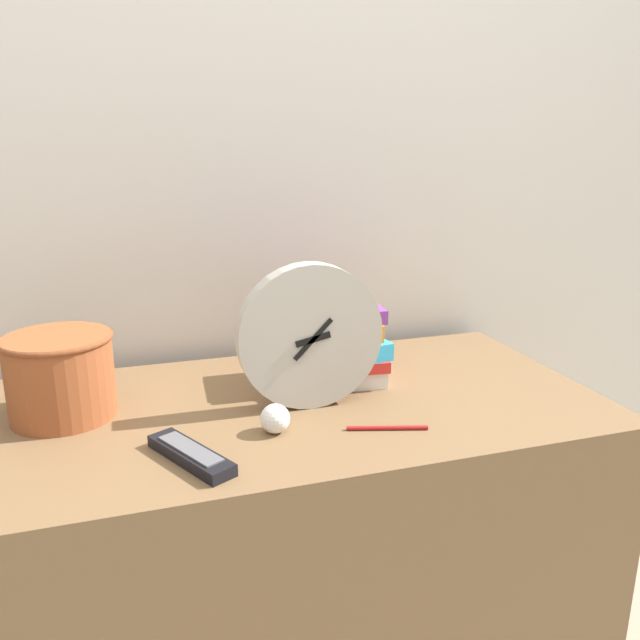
{
  "coord_description": "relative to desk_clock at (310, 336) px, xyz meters",
  "views": [
    {
      "loc": [
        -0.24,
        -0.79,
        1.21
      ],
      "look_at": [
        0.12,
        0.33,
        0.88
      ],
      "focal_mm": 35.0,
      "sensor_mm": 36.0,
      "label": 1
    }
  ],
  "objects": [
    {
      "name": "wall_back",
      "position": [
        -0.09,
        0.4,
        0.34
      ],
      "size": [
        6.0,
        0.04,
        2.4
      ],
      "color": "beige",
      "rests_on": "ground_plane"
    },
    {
      "name": "desk",
      "position": [
        -0.09,
        0.03,
        -0.5
      ],
      "size": [
        1.32,
        0.61,
        0.72
      ],
      "color": "brown",
      "rests_on": "ground_plane"
    },
    {
      "name": "desk_clock",
      "position": [
        0.0,
        0.0,
        0.0
      ],
      "size": [
        0.28,
        0.04,
        0.28
      ],
      "color": "#B7B2A8",
      "rests_on": "desk"
    },
    {
      "name": "crumpled_paper_ball",
      "position": [
        -0.09,
        -0.09,
        -0.11
      ],
      "size": [
        0.05,
        0.05,
        0.05
      ],
      "color": "white",
      "rests_on": "desk"
    },
    {
      "name": "pen",
      "position": [
        0.1,
        -0.14,
        -0.14
      ],
      "size": [
        0.14,
        0.05,
        0.01
      ],
      "color": "#B21E1E",
      "rests_on": "desk"
    },
    {
      "name": "tv_remote",
      "position": [
        -0.25,
        -0.15,
        -0.13
      ],
      "size": [
        0.13,
        0.19,
        0.02
      ],
      "color": "black",
      "rests_on": "desk"
    },
    {
      "name": "basket",
      "position": [
        -0.45,
        0.09,
        -0.06
      ],
      "size": [
        0.2,
        0.2,
        0.16
      ],
      "color": "#994C28",
      "rests_on": "desk"
    },
    {
      "name": "book_stack",
      "position": [
        0.08,
        0.12,
        -0.06
      ],
      "size": [
        0.25,
        0.22,
        0.16
      ],
      "color": "white",
      "rests_on": "desk"
    }
  ]
}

